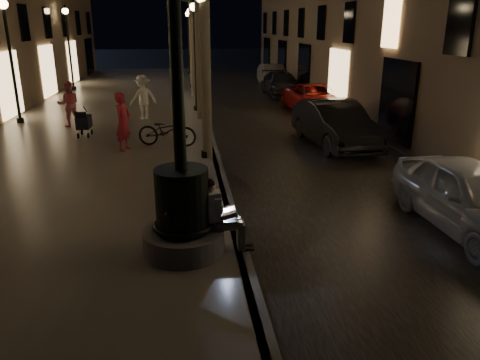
{
  "coord_description": "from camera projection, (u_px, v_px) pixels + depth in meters",
  "views": [
    {
      "loc": [
        -0.93,
        -5.39,
        3.96
      ],
      "look_at": [
        0.1,
        3.0,
        1.13
      ],
      "focal_mm": 35.0,
      "sensor_mm": 36.0,
      "label": 1
    }
  ],
  "objects": [
    {
      "name": "ground",
      "position": [
        205.0,
        119.0,
        20.55
      ],
      "size": [
        120.0,
        120.0,
        0.0
      ],
      "primitive_type": "plane",
      "color": "black",
      "rests_on": "ground"
    },
    {
      "name": "cobble_lane",
      "position": [
        272.0,
        117.0,
        20.89
      ],
      "size": [
        6.0,
        45.0,
        0.02
      ],
      "primitive_type": "cube",
      "color": "black",
      "rests_on": "ground"
    },
    {
      "name": "promenade",
      "position": [
        111.0,
        118.0,
        20.06
      ],
      "size": [
        8.0,
        45.0,
        0.2
      ],
      "primitive_type": "cube",
      "color": "slate",
      "rests_on": "ground"
    },
    {
      "name": "curb_strip",
      "position": [
        205.0,
        116.0,
        20.52
      ],
      "size": [
        0.25,
        45.0,
        0.2
      ],
      "primitive_type": "cube",
      "color": "#59595B",
      "rests_on": "ground"
    },
    {
      "name": "fountain_lamppost",
      "position": [
        182.0,
        197.0,
        7.82
      ],
      "size": [
        1.4,
        1.4,
        5.21
      ],
      "color": "#59595B",
      "rests_on": "promenade"
    },
    {
      "name": "seated_man_laptop",
      "position": [
        219.0,
        212.0,
        7.99
      ],
      "size": [
        0.94,
        0.32,
        1.31
      ],
      "color": "tan",
      "rests_on": "promenade"
    },
    {
      "name": "lamp_curb_a",
      "position": [
        204.0,
        51.0,
        12.9
      ],
      "size": [
        0.36,
        0.36,
        4.81
      ],
      "color": "black",
      "rests_on": "promenade"
    },
    {
      "name": "lamp_curb_b",
      "position": [
        195.0,
        41.0,
        20.43
      ],
      "size": [
        0.36,
        0.36,
        4.81
      ],
      "color": "black",
      "rests_on": "promenade"
    },
    {
      "name": "lamp_curb_c",
      "position": [
        191.0,
        36.0,
        27.96
      ],
      "size": [
        0.36,
        0.36,
        4.81
      ],
      "color": "black",
      "rests_on": "promenade"
    },
    {
      "name": "lamp_curb_d",
      "position": [
        188.0,
        34.0,
        35.49
      ],
      "size": [
        0.36,
        0.36,
        4.81
      ],
      "color": "black",
      "rests_on": "promenade"
    },
    {
      "name": "lamp_left_b",
      "position": [
        9.0,
        44.0,
        17.73
      ],
      "size": [
        0.36,
        0.36,
        4.81
      ],
      "color": "black",
      "rests_on": "promenade"
    },
    {
      "name": "lamp_left_c",
      "position": [
        68.0,
        37.0,
        27.14
      ],
      "size": [
        0.36,
        0.36,
        4.81
      ],
      "color": "black",
      "rests_on": "promenade"
    },
    {
      "name": "stroller",
      "position": [
        84.0,
        122.0,
        16.23
      ],
      "size": [
        0.45,
        1.01,
        1.03
      ],
      "rotation": [
        0.0,
        0.0,
        -0.03
      ],
      "color": "black",
      "rests_on": "promenade"
    },
    {
      "name": "car_front",
      "position": [
        472.0,
        197.0,
        9.25
      ],
      "size": [
        1.81,
        4.18,
        1.41
      ],
      "primitive_type": "imported",
      "rotation": [
        0.0,
        0.0,
        0.04
      ],
      "color": "#9C9EA3",
      "rests_on": "ground"
    },
    {
      "name": "car_second",
      "position": [
        335.0,
        124.0,
        15.76
      ],
      "size": [
        1.99,
        4.71,
        1.51
      ],
      "primitive_type": "imported",
      "rotation": [
        0.0,
        0.0,
        0.09
      ],
      "color": "black",
      "rests_on": "ground"
    },
    {
      "name": "car_third",
      "position": [
        315.0,
        99.0,
        21.78
      ],
      "size": [
        2.47,
        4.8,
        1.3
      ],
      "primitive_type": "imported",
      "rotation": [
        0.0,
        0.0,
        0.07
      ],
      "color": "maroon",
      "rests_on": "ground"
    },
    {
      "name": "car_rear",
      "position": [
        281.0,
        84.0,
        26.91
      ],
      "size": [
        1.85,
        4.51,
        1.31
      ],
      "primitive_type": "imported",
      "rotation": [
        0.0,
        0.0,
        0.0
      ],
      "color": "#28282D",
      "rests_on": "ground"
    },
    {
      "name": "car_fifth",
      "position": [
        273.0,
        75.0,
        31.6
      ],
      "size": [
        1.53,
        4.16,
        1.36
      ],
      "primitive_type": "imported",
      "rotation": [
        0.0,
        0.0,
        0.02
      ],
      "color": "gray",
      "rests_on": "ground"
    },
    {
      "name": "pedestrian_red",
      "position": [
        123.0,
        122.0,
        14.36
      ],
      "size": [
        0.67,
        0.77,
        1.79
      ],
      "primitive_type": "imported",
      "rotation": [
        0.0,
        0.0,
        1.13
      ],
      "color": "#B52437",
      "rests_on": "promenade"
    },
    {
      "name": "pedestrian_pink",
      "position": [
        69.0,
        104.0,
        17.74
      ],
      "size": [
        0.99,
        0.87,
        1.73
      ],
      "primitive_type": "imported",
      "rotation": [
        0.0,
        0.0,
        3.43
      ],
      "color": "pink",
      "rests_on": "promenade"
    },
    {
      "name": "pedestrian_white",
      "position": [
        143.0,
        97.0,
        19.18
      ],
      "size": [
        1.34,
        1.11,
        1.8
      ],
      "primitive_type": "imported",
      "rotation": [
        0.0,
        0.0,
        3.59
      ],
      "color": "white",
      "rests_on": "promenade"
    },
    {
      "name": "bicycle",
      "position": [
        167.0,
        131.0,
        15.01
      ],
      "size": [
        2.01,
        1.12,
        1.0
      ],
      "primitive_type": "imported",
      "rotation": [
        0.0,
        0.0,
        1.32
      ],
      "color": "black",
      "rests_on": "promenade"
    }
  ]
}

